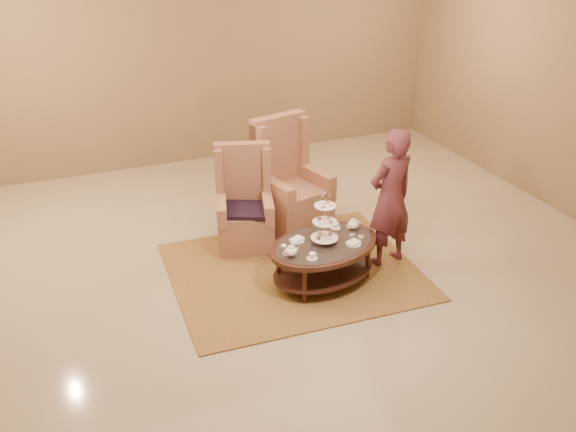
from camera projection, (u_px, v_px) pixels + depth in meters
name	position (u px, v px, depth m)	size (l,w,h in m)	color
ground	(295.00, 280.00, 7.12)	(8.00, 8.00, 0.00)	tan
ceiling	(295.00, 280.00, 7.12)	(8.00, 8.00, 0.02)	beige
wall_back	(194.00, 50.00, 9.66)	(8.00, 0.04, 3.50)	#8D744D
rug	(294.00, 271.00, 7.28)	(2.79, 2.35, 0.01)	olive
tea_table	(324.00, 250.00, 6.94)	(1.46, 1.18, 1.07)	black
armchair_left	(245.00, 212.00, 7.73)	(0.82, 0.84, 1.22)	#A76E4E
armchair_right	(288.00, 191.00, 8.13)	(0.94, 0.96, 1.42)	#A76E4E
person	(390.00, 198.00, 7.12)	(0.66, 0.50, 1.63)	#55242B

